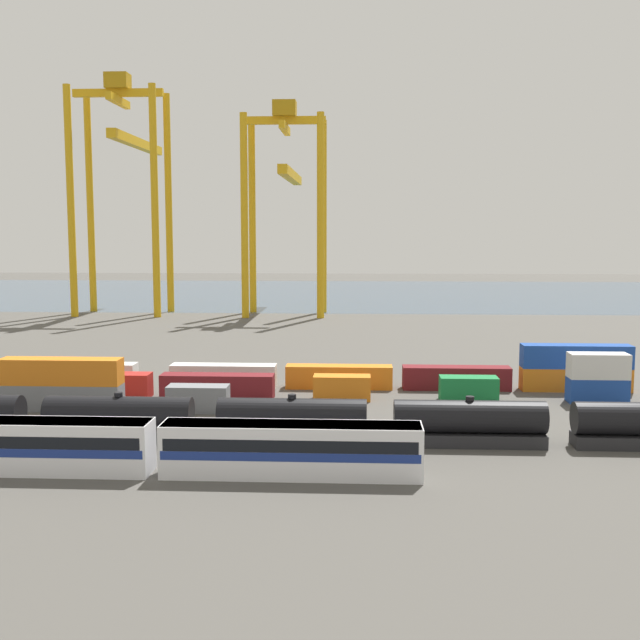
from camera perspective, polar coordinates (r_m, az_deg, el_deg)
name	(u,v)px	position (r m, az deg, el deg)	size (l,w,h in m)	color
ground_plane	(230,348)	(118.02, -6.70, -2.11)	(420.00, 420.00, 0.00)	#4C4944
harbour_water	(291,293)	(221.94, -2.14, 2.01)	(400.00, 110.00, 0.01)	#384C60
passenger_train	(25,443)	(61.57, -21.13, -8.56)	(58.76, 3.14, 3.90)	silver
freight_tank_row	(292,420)	(65.15, -2.09, -7.47)	(71.87, 2.72, 4.18)	#232326
shipping_container_2	(62,397)	(81.31, -18.64, -5.44)	(12.10, 2.44, 2.60)	slate
shipping_container_3	(61,371)	(80.82, -18.71, -3.64)	(12.10, 2.44, 2.60)	orange
shipping_container_4	(198,398)	(77.34, -9.06, -5.78)	(6.04, 2.44, 2.60)	slate
shipping_container_7	(95,385)	(86.43, -16.39, -4.66)	(12.10, 2.44, 2.60)	#AD211C
shipping_container_8	(218,386)	(82.99, -7.63, -4.91)	(12.10, 2.44, 2.60)	maroon
shipping_container_9	(342,388)	(81.62, 1.65, -5.05)	(6.04, 2.44, 2.60)	orange
shipping_container_10	(468,389)	(82.41, 10.99, -5.06)	(6.04, 2.44, 2.60)	#197538
shipping_container_11	(597,390)	(85.30, 19.93, -4.94)	(6.04, 2.44, 2.60)	#1C4299
shipping_container_12	(598,366)	(84.84, 20.00, -3.22)	(6.04, 2.44, 2.60)	silver
shipping_container_16	(110,375)	(92.17, -15.35, -3.93)	(6.04, 2.44, 2.60)	silver
shipping_container_17	(224,376)	(88.92, -7.18, -4.13)	(12.10, 2.44, 2.60)	silver
shipping_container_18	(339,377)	(87.57, 1.43, -4.25)	(12.10, 2.44, 2.60)	orange
shipping_container_19	(456,378)	(88.23, 10.10, -4.27)	(12.10, 2.44, 2.60)	maroon
shipping_container_20	(575,379)	(90.85, 18.47, -4.19)	(12.10, 2.44, 2.60)	orange
shipping_container_21	(576,356)	(90.41, 18.53, -2.57)	(12.10, 2.44, 2.60)	#1C4299
gantry_crane_west	(124,170)	(173.55, -14.37, 10.75)	(19.20, 38.04, 50.72)	gold
gantry_crane_central	(286,188)	(166.94, -2.51, 9.75)	(17.20, 39.86, 44.81)	gold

